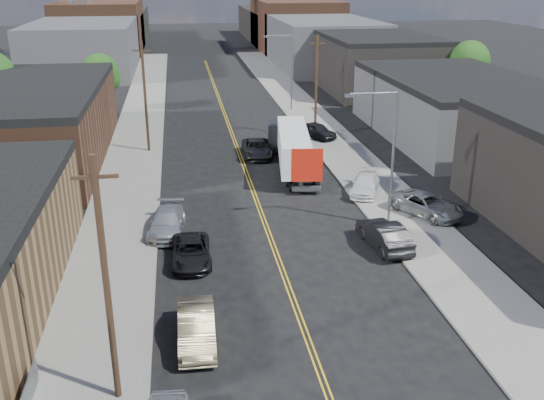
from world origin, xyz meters
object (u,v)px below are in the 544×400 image
object	(u,v)px
semi_truck	(290,145)
car_left_c	(191,252)
car_left_d	(167,222)
car_right_lot_a	(426,205)
car_right_lot_b	(365,184)
car_left_b	(197,328)
car_right_lot_c	(317,130)
car_right_oncoming	(384,235)
car_ahead_truck	(257,148)

from	to	relation	value
semi_truck	car_left_c	world-z (taller)	semi_truck
car_left_c	car_left_d	distance (m)	4.67
car_right_lot_a	car_right_lot_b	world-z (taller)	car_right_lot_a
semi_truck	car_left_b	size ratio (longest dim) A/B	2.98
car_left_d	car_right_lot_a	size ratio (longest dim) A/B	0.98
car_left_c	car_right_lot_c	distance (m)	28.68
car_right_oncoming	car_ahead_truck	xyz separation A→B (m)	(-5.10, 20.21, -0.07)
semi_truck	car_ahead_truck	size ratio (longest dim) A/B	2.60
car_left_d	car_ahead_truck	world-z (taller)	car_ahead_truck
car_left_b	car_right_oncoming	world-z (taller)	car_right_oncoming
car_left_d	car_right_lot_a	distance (m)	17.40
car_left_d	car_right_lot_c	bearing A→B (deg)	61.37
car_left_d	car_right_lot_c	xyz separation A→B (m)	(14.60, 21.01, 0.15)
car_left_d	car_right_lot_b	bearing A→B (deg)	24.66
car_right_lot_b	car_right_oncoming	bearing A→B (deg)	-76.84
car_left_c	car_right_oncoming	bearing A→B (deg)	1.44
car_right_oncoming	car_right_lot_b	distance (m)	9.23
car_left_d	car_right_lot_b	distance (m)	15.39
car_left_d	car_right_oncoming	size ratio (longest dim) A/B	1.03
car_left_b	semi_truck	bearing A→B (deg)	71.30
car_left_c	car_ahead_truck	distance (m)	21.46
semi_truck	car_right_oncoming	world-z (taller)	semi_truck
car_right_lot_a	car_right_lot_c	distance (m)	21.18
car_left_b	car_ahead_truck	xyz separation A→B (m)	(6.50, 28.62, -0.02)
car_right_lot_a	car_left_b	bearing A→B (deg)	-169.74
car_right_oncoming	car_right_lot_a	bearing A→B (deg)	-142.34
car_right_oncoming	car_right_lot_a	distance (m)	6.10
car_left_b	car_left_c	size ratio (longest dim) A/B	0.99
car_left_b	car_right_lot_b	distance (m)	21.92
car_right_lot_a	car_right_lot_b	bearing A→B (deg)	91.90
semi_truck	car_right_lot_c	bearing A→B (deg)	71.45
car_right_lot_c	car_right_lot_a	bearing A→B (deg)	-112.00
car_left_c	car_right_lot_b	bearing A→B (deg)	35.48
car_left_b	car_right_lot_a	world-z (taller)	car_right_lot_a
semi_truck	car_right_oncoming	size ratio (longest dim) A/B	2.80
semi_truck	car_left_c	distance (m)	18.94
semi_truck	car_left_c	size ratio (longest dim) A/B	2.94
car_left_d	car_right_lot_a	xyz separation A→B (m)	(17.40, 0.02, 0.13)
semi_truck	car_right_oncoming	distance (m)	16.71
car_right_lot_b	car_left_b	bearing A→B (deg)	-103.89
car_right_lot_a	car_left_d	bearing A→B (deg)	152.02
car_ahead_truck	car_right_lot_a	bearing A→B (deg)	-56.99
semi_truck	car_left_d	xyz separation A→B (m)	(-10.25, -12.23, -1.29)
car_right_lot_a	car_right_oncoming	bearing A→B (deg)	-164.20
car_left_c	car_ahead_truck	world-z (taller)	car_ahead_truck
car_left_c	car_right_lot_c	bearing A→B (deg)	62.81
car_right_oncoming	car_left_d	bearing A→B (deg)	-24.10
car_right_lot_b	car_left_d	bearing A→B (deg)	-138.37
car_right_lot_b	car_ahead_truck	world-z (taller)	car_ahead_truck
car_left_c	car_right_oncoming	world-z (taller)	car_right_oncoming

